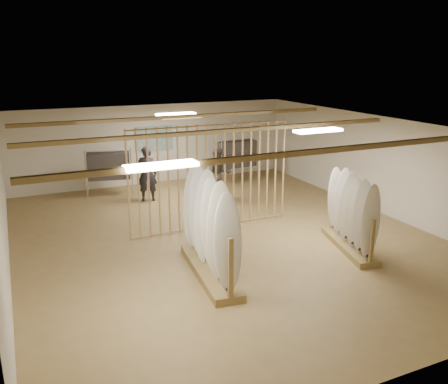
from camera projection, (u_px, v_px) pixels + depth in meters
name	position (u px, v px, depth m)	size (l,w,h in m)	color
floor	(224.00, 237.00, 12.06)	(12.00, 12.00, 0.00)	#967948
ceiling	(224.00, 128.00, 11.28)	(12.00, 12.00, 0.00)	gray
wall_back	(154.00, 144.00, 16.91)	(12.00, 12.00, 0.00)	silver
wall_front	(408.00, 289.00, 6.44)	(12.00, 12.00, 0.00)	silver
wall_left	(2.00, 211.00, 9.67)	(12.00, 12.00, 0.00)	silver
wall_right	(381.00, 165.00, 13.68)	(12.00, 12.00, 0.00)	silver
ceiling_slats	(224.00, 131.00, 11.31)	(9.50, 6.12, 0.10)	olive
light_panels	(224.00, 130.00, 11.30)	(1.20, 0.35, 0.06)	white
bamboo_partition	(211.00, 177.00, 12.37)	(4.45, 0.05, 2.78)	tan
poster	(154.00, 139.00, 16.84)	(1.40, 0.03, 0.90)	teal
rack_left	(210.00, 241.00, 9.80)	(0.91, 2.80, 2.22)	olive
rack_right	(350.00, 224.00, 11.19)	(1.08, 2.34, 1.85)	olive
clothing_rack_a	(109.00, 166.00, 15.33)	(1.41, 0.64, 1.54)	silver
clothing_rack_b	(237.00, 154.00, 16.90)	(1.52, 0.49, 1.63)	silver
shopper_a	(147.00, 170.00, 14.83)	(0.73, 0.49, 2.00)	black
shopper_b	(219.00, 171.00, 14.83)	(0.93, 0.73, 1.93)	#3E3730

